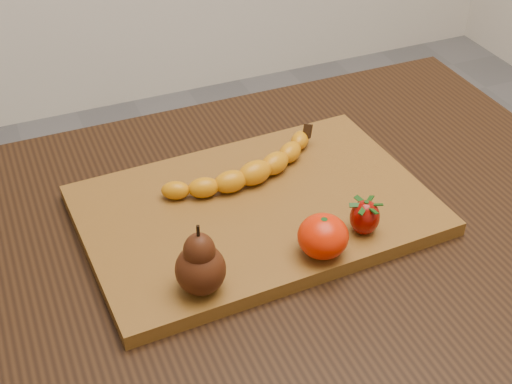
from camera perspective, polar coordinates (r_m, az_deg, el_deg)
name	(u,v)px	position (r m, az deg, el deg)	size (l,w,h in m)	color
table	(261,289)	(0.98, 0.38, -7.79)	(1.00, 0.70, 0.76)	black
cutting_board	(256,210)	(0.94, 0.00, -1.46)	(0.45, 0.30, 0.02)	brown
banana	(255,173)	(0.96, -0.11, 1.55)	(0.21, 0.05, 0.03)	orange
pear	(200,259)	(0.79, -4.52, -5.33)	(0.06, 0.06, 0.09)	#421B0A
mandarin	(323,236)	(0.85, 5.39, -3.55)	(0.06, 0.06, 0.05)	red
strawberry	(365,216)	(0.89, 8.70, -1.92)	(0.04, 0.04, 0.05)	#870A03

